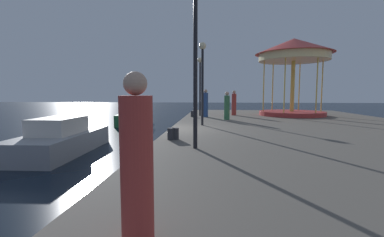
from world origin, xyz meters
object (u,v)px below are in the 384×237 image
object	(u,v)px
bollard_center	(193,114)
bollard_north	(175,134)
motorboat_green	(133,117)
person_far_corner	(234,104)
bollard_south	(171,134)
person_near_carousel	(227,107)
motorboat_grey	(61,140)
lamp_post_near_edge	(195,39)
person_mid_promenade	(137,165)
lamp_post_mid_promenade	(202,68)
lamp_post_far_end	(200,76)
person_by_the_water	(206,104)
carousel	(294,58)

from	to	relation	value
bollard_center	bollard_north	world-z (taller)	same
motorboat_green	person_far_corner	world-z (taller)	person_far_corner
bollard_south	person_near_carousel	bearing A→B (deg)	72.68
motorboat_green	bollard_south	world-z (taller)	motorboat_green
motorboat_grey	lamp_post_near_edge	distance (m)	6.93
motorboat_grey	bollard_south	bearing A→B (deg)	-13.29
person_far_corner	person_mid_promenade	distance (m)	16.98
bollard_center	person_mid_promenade	xyz separation A→B (m)	(0.65, -15.15, 0.64)
lamp_post_mid_promenade	bollard_north	world-z (taller)	lamp_post_mid_promenade
person_far_corner	bollard_south	bearing A→B (deg)	-105.43
lamp_post_mid_promenade	bollard_center	distance (m)	5.41
person_far_corner	person_near_carousel	distance (m)	3.47
person_far_corner	lamp_post_far_end	bearing A→B (deg)	-163.55
lamp_post_near_edge	person_near_carousel	bearing A→B (deg)	81.26
lamp_post_far_end	bollard_south	size ratio (longest dim) A/B	10.27
bollard_center	person_near_carousel	distance (m)	2.88
lamp_post_mid_promenade	bollard_north	bearing A→B (deg)	-100.08
lamp_post_mid_promenade	lamp_post_far_end	bearing A→B (deg)	94.17
person_far_corner	person_by_the_water	bearing A→B (deg)	-140.68
lamp_post_far_end	person_mid_promenade	xyz separation A→B (m)	(0.19, -16.11, -1.99)
person_far_corner	lamp_post_mid_promenade	bearing A→B (deg)	-107.83
motorboat_grey	lamp_post_far_end	xyz separation A→B (m)	(5.11, 8.80, 3.08)
carousel	bollard_south	bearing A→B (deg)	-123.43
lamp_post_mid_promenade	bollard_center	world-z (taller)	lamp_post_mid_promenade
motorboat_green	bollard_south	xyz separation A→B (m)	(4.81, -11.03, 0.43)
person_by_the_water	lamp_post_near_edge	bearing A→B (deg)	-89.82
bollard_center	person_mid_promenade	world-z (taller)	person_mid_promenade
carousel	person_near_carousel	xyz separation A→B (m)	(-4.86, -3.56, -3.32)
person_near_carousel	motorboat_grey	bearing A→B (deg)	-138.33
bollard_south	person_near_carousel	world-z (taller)	person_near_carousel
lamp_post_far_end	bollard_center	world-z (taller)	lamp_post_far_end
lamp_post_mid_promenade	person_mid_promenade	bearing A→B (deg)	-91.19
bollard_north	person_far_corner	bearing A→B (deg)	75.19
motorboat_green	person_near_carousel	size ratio (longest dim) A/B	2.57
bollard_south	lamp_post_mid_promenade	bearing A→B (deg)	78.24
lamp_post_near_edge	person_near_carousel	distance (m)	8.96
motorboat_grey	person_near_carousel	world-z (taller)	person_near_carousel
motorboat_grey	carousel	xyz separation A→B (m)	(11.73, 9.67, 4.37)
bollard_center	bollard_south	size ratio (longest dim) A/B	1.00
carousel	bollard_south	world-z (taller)	carousel
lamp_post_far_end	bollard_south	distance (m)	10.25
motorboat_green	motorboat_grey	world-z (taller)	motorboat_green
lamp_post_far_end	bollard_north	bearing A→B (deg)	-91.96
motorboat_grey	person_far_corner	distance (m)	12.21
motorboat_green	lamp_post_far_end	world-z (taller)	lamp_post_far_end
bollard_south	person_near_carousel	distance (m)	7.58
bollard_north	motorboat_grey	bearing A→B (deg)	167.99
bollard_center	person_near_carousel	size ratio (longest dim) A/B	0.24
carousel	motorboat_green	bearing A→B (deg)	178.72
motorboat_grey	bollard_center	bearing A→B (deg)	59.35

